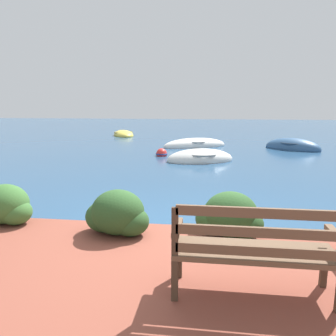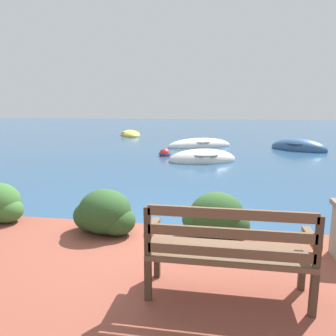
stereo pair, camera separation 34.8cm
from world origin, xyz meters
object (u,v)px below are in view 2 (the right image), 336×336
Objects in this scene: rowboat_nearest at (202,159)px; mooring_buoy at (165,154)px; rowboat_mid at (298,148)px; rowboat_outer at (130,135)px; park_bench at (228,249)px; rowboat_far at (200,146)px.

rowboat_nearest reaches higher than mooring_buoy.
rowboat_mid is 10.66m from rowboat_outer.
rowboat_outer is at bearing 102.71° from park_bench.
rowboat_nearest is at bearing -111.83° from rowboat_far.
rowboat_mid reaches higher than rowboat_nearest.
mooring_buoy is (-2.33, 9.75, -0.63)m from park_bench.
rowboat_nearest is (-0.78, 8.72, -0.64)m from park_bench.
rowboat_mid is 6.14m from mooring_buoy.
park_bench is at bearing -112.09° from rowboat_far.
rowboat_nearest is 0.96× the size of rowboat_outer.
rowboat_outer is at bearing 107.02° from rowboat_far.
rowboat_outer is (-9.24, 5.32, -0.02)m from rowboat_mid.
rowboat_outer is at bearing -80.27° from rowboat_nearest.
park_bench is 0.46× the size of rowboat_far.
rowboat_far is 3.17m from mooring_buoy.
park_bench is at bearing -69.54° from rowboat_mid.
park_bench is 12.76m from rowboat_mid.
park_bench is at bearing -6.87° from rowboat_outer.
park_bench reaches higher than rowboat_mid.
mooring_buoy is at bearing -54.03° from rowboat_nearest.
park_bench is 18.64m from rowboat_outer.
rowboat_far is at bearing -105.09° from rowboat_nearest.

